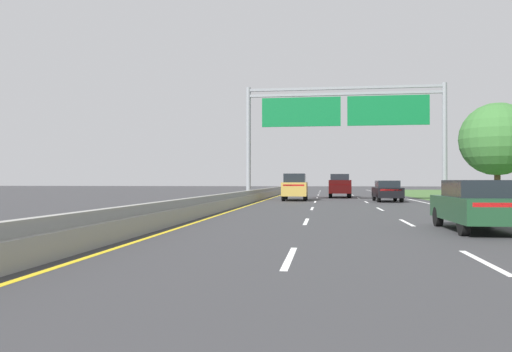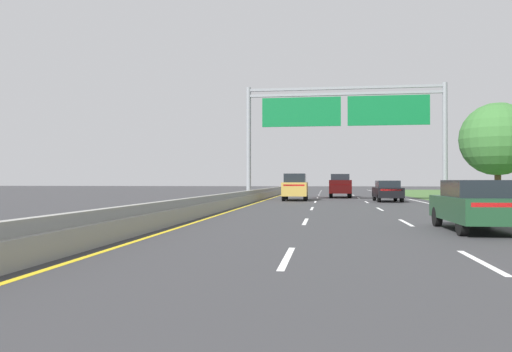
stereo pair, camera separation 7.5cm
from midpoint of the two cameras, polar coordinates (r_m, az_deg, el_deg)
ground_plane at (r=34.56m, az=9.85°, el=-3.12°), size 220.00×220.00×0.00m
lane_striping at (r=34.10m, az=9.88°, el=-3.15°), size 11.96×106.00×0.01m
median_barrier_concrete at (r=34.96m, az=-1.03°, el=-2.52°), size 0.60×110.00×0.85m
overhead_sign_gantry at (r=38.63m, az=10.10°, el=6.59°), size 15.06×0.42×8.84m
pickup_truck_red at (r=47.45m, az=9.64°, el=-1.12°), size 2.11×5.44×2.20m
car_black_right_lane_sedan at (r=38.53m, az=14.85°, el=-1.63°), size 1.88×4.43×1.57m
car_darkgreen_right_lane_sedan at (r=16.80m, az=23.92°, el=-3.00°), size 1.88×4.42×1.57m
car_gold_left_lane_suv at (r=39.66m, az=4.57°, el=-1.21°), size 1.96×4.72×2.11m
roadside_tree_mid at (r=35.49m, az=25.92°, el=3.81°), size 4.66×4.66×6.55m
roadside_tree_far at (r=47.98m, az=26.05°, el=3.20°), size 5.00×5.00×7.16m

